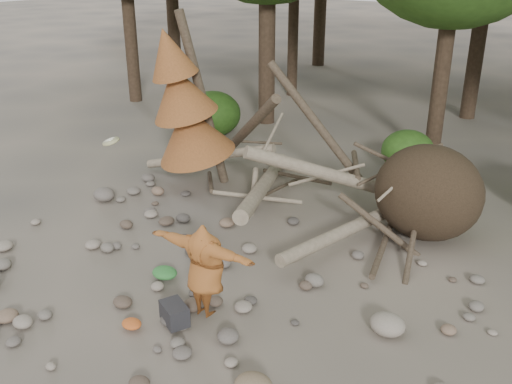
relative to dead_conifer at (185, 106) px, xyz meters
The scene contains 11 objects.
ground 5.05m from the dead_conifer, 47.26° to the right, with size 120.00×120.00×0.00m, color #514C44.
deadfall_pile 5.33m from the dead_conifer, ahead, with size 8.55×5.24×3.30m.
dead_conifer is the anchor object (origin of this frame).
bush_left 4.72m from the dead_conifer, 121.92° to the left, with size 1.80×1.80×1.44m, color #244612.
bush_mid 6.11m from the dead_conifer, 48.52° to the left, with size 1.40×1.40×1.12m, color #2F5919.
frisbee_thrower 5.65m from the dead_conifer, 45.01° to the right, with size 3.29×0.64×2.54m.
backpack 6.01m from the dead_conifer, 50.19° to the right, with size 0.50×0.33×0.33m, color black.
cloth_green 4.74m from the dead_conifer, 53.75° to the right, with size 0.48×0.40×0.18m, color #2C702F.
cloth_orange 6.14m from the dead_conifer, 56.84° to the right, with size 0.34×0.28×0.12m, color #B8521F.
boulder_mid_right 7.23m from the dead_conifer, 21.83° to the right, with size 0.56×0.50×0.33m, color gray.
boulder_mid_left 2.84m from the dead_conifer, 123.38° to the right, with size 0.54×0.48×0.32m, color #645C54.
Camera 1 is at (5.97, -6.36, 5.49)m, focal length 40.00 mm.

